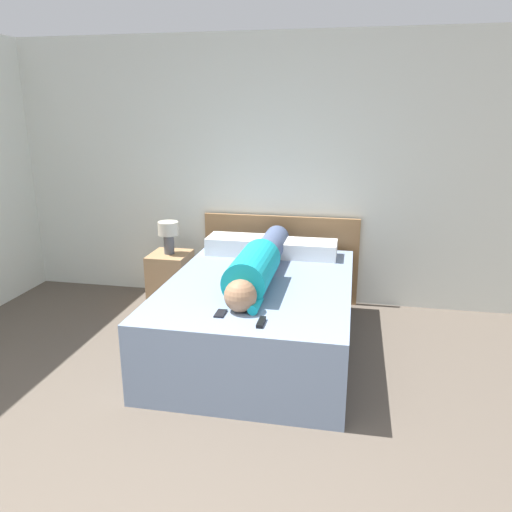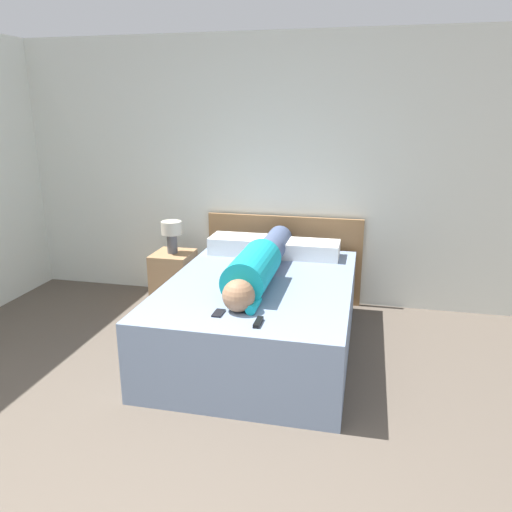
{
  "view_description": "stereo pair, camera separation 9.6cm",
  "coord_description": "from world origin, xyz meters",
  "px_view_note": "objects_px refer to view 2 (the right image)",
  "views": [
    {
      "loc": [
        0.87,
        -1.12,
        1.91
      ],
      "look_at": [
        0.17,
        2.43,
        0.84
      ],
      "focal_mm": 35.0,
      "sensor_mm": 36.0,
      "label": 1
    },
    {
      "loc": [
        0.96,
        -1.1,
        1.91
      ],
      "look_at": [
        0.17,
        2.43,
        0.84
      ],
      "focal_mm": 35.0,
      "sensor_mm": 36.0,
      "label": 2
    }
  ],
  "objects_px": {
    "table_lamp": "(172,232)",
    "tv_remote": "(258,322)",
    "nightstand": "(174,280)",
    "pillow_second": "(309,250)",
    "bed": "(260,315)",
    "cell_phone": "(219,313)",
    "pillow_near_headboard": "(241,245)",
    "person_lying": "(259,264)"
  },
  "relations": [
    {
      "from": "table_lamp",
      "to": "tv_remote",
      "type": "distance_m",
      "value": 1.93
    },
    {
      "from": "nightstand",
      "to": "pillow_near_headboard",
      "type": "relative_size",
      "value": 0.97
    },
    {
      "from": "bed",
      "to": "person_lying",
      "type": "height_order",
      "value": "person_lying"
    },
    {
      "from": "table_lamp",
      "to": "pillow_near_headboard",
      "type": "height_order",
      "value": "table_lamp"
    },
    {
      "from": "table_lamp",
      "to": "pillow_second",
      "type": "relative_size",
      "value": 0.57
    },
    {
      "from": "pillow_second",
      "to": "person_lying",
      "type": "bearing_deg",
      "value": -112.88
    },
    {
      "from": "bed",
      "to": "pillow_near_headboard",
      "type": "relative_size",
      "value": 3.53
    },
    {
      "from": "tv_remote",
      "to": "bed",
      "type": "bearing_deg",
      "value": 101.37
    },
    {
      "from": "tv_remote",
      "to": "cell_phone",
      "type": "distance_m",
      "value": 0.31
    },
    {
      "from": "tv_remote",
      "to": "nightstand",
      "type": "bearing_deg",
      "value": 128.16
    },
    {
      "from": "bed",
      "to": "cell_phone",
      "type": "xyz_separation_m",
      "value": [
        -0.13,
        -0.72,
        0.3
      ]
    },
    {
      "from": "person_lying",
      "to": "pillow_near_headboard",
      "type": "xyz_separation_m",
      "value": [
        -0.33,
        0.73,
        -0.06
      ]
    },
    {
      "from": "table_lamp",
      "to": "pillow_near_headboard",
      "type": "xyz_separation_m",
      "value": [
        0.68,
        0.05,
        -0.1
      ]
    },
    {
      "from": "bed",
      "to": "pillow_second",
      "type": "xyz_separation_m",
      "value": [
        0.3,
        0.75,
        0.37
      ]
    },
    {
      "from": "bed",
      "to": "table_lamp",
      "type": "xyz_separation_m",
      "value": [
        -1.02,
        0.69,
        0.47
      ]
    },
    {
      "from": "person_lying",
      "to": "cell_phone",
      "type": "relative_size",
      "value": 13.28
    },
    {
      "from": "table_lamp",
      "to": "cell_phone",
      "type": "height_order",
      "value": "table_lamp"
    },
    {
      "from": "pillow_second",
      "to": "cell_phone",
      "type": "distance_m",
      "value": 1.53
    },
    {
      "from": "nightstand",
      "to": "table_lamp",
      "type": "bearing_deg",
      "value": 90.0
    },
    {
      "from": "person_lying",
      "to": "pillow_second",
      "type": "relative_size",
      "value": 3.14
    },
    {
      "from": "table_lamp",
      "to": "cell_phone",
      "type": "relative_size",
      "value": 2.42
    },
    {
      "from": "pillow_near_headboard",
      "to": "cell_phone",
      "type": "height_order",
      "value": "pillow_near_headboard"
    },
    {
      "from": "nightstand",
      "to": "cell_phone",
      "type": "relative_size",
      "value": 4.3
    },
    {
      "from": "table_lamp",
      "to": "tv_remote",
      "type": "xyz_separation_m",
      "value": [
        1.19,
        -1.51,
        -0.17
      ]
    },
    {
      "from": "nightstand",
      "to": "tv_remote",
      "type": "height_order",
      "value": "tv_remote"
    },
    {
      "from": "pillow_near_headboard",
      "to": "bed",
      "type": "bearing_deg",
      "value": -65.24
    },
    {
      "from": "nightstand",
      "to": "bed",
      "type": "bearing_deg",
      "value": -34.05
    },
    {
      "from": "person_lying",
      "to": "pillow_near_headboard",
      "type": "distance_m",
      "value": 0.81
    },
    {
      "from": "table_lamp",
      "to": "cell_phone",
      "type": "distance_m",
      "value": 1.68
    },
    {
      "from": "pillow_near_headboard",
      "to": "tv_remote",
      "type": "bearing_deg",
      "value": -71.99
    },
    {
      "from": "pillow_near_headboard",
      "to": "pillow_second",
      "type": "height_order",
      "value": "pillow_near_headboard"
    },
    {
      "from": "bed",
      "to": "person_lying",
      "type": "bearing_deg",
      "value": 125.67
    },
    {
      "from": "nightstand",
      "to": "pillow_second",
      "type": "distance_m",
      "value": 1.38
    },
    {
      "from": "person_lying",
      "to": "cell_phone",
      "type": "xyz_separation_m",
      "value": [
        -0.12,
        -0.73,
        -0.13
      ]
    },
    {
      "from": "pillow_second",
      "to": "tv_remote",
      "type": "relative_size",
      "value": 3.67
    },
    {
      "from": "table_lamp",
      "to": "cell_phone",
      "type": "bearing_deg",
      "value": -57.67
    },
    {
      "from": "nightstand",
      "to": "person_lying",
      "type": "bearing_deg",
      "value": -33.78
    },
    {
      "from": "table_lamp",
      "to": "tv_remote",
      "type": "bearing_deg",
      "value": -51.84
    },
    {
      "from": "person_lying",
      "to": "pillow_near_headboard",
      "type": "bearing_deg",
      "value": 114.54
    },
    {
      "from": "table_lamp",
      "to": "pillow_near_headboard",
      "type": "bearing_deg",
      "value": 4.63
    },
    {
      "from": "tv_remote",
      "to": "pillow_second",
      "type": "bearing_deg",
      "value": 85.1
    },
    {
      "from": "cell_phone",
      "to": "tv_remote",
      "type": "bearing_deg",
      "value": -18.9
    }
  ]
}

